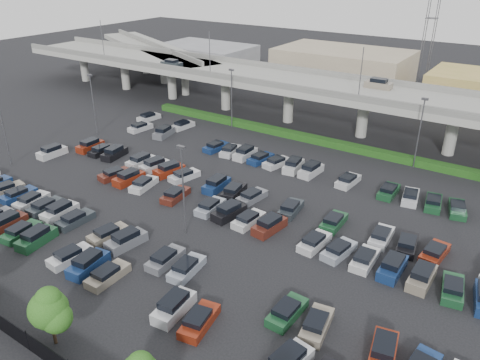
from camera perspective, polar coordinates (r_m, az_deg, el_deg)
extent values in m
plane|color=black|center=(57.88, -1.54, -2.90)|extent=(280.00, 280.00, 0.00)
cube|color=gray|center=(81.66, 11.71, 10.68)|extent=(150.00, 13.00, 1.10)
cube|color=#5E5D59|center=(75.82, 9.89, 10.51)|extent=(150.00, 0.50, 1.00)
cube|color=#5E5D59|center=(87.07, 13.43, 12.15)|extent=(150.00, 0.50, 1.00)
cylinder|color=gray|center=(122.13, -18.46, 12.94)|extent=(1.80, 1.80, 6.70)
cube|color=#5E5D59|center=(121.54, -18.67, 14.38)|extent=(2.60, 9.75, 0.50)
cylinder|color=gray|center=(111.64, -13.83, 12.39)|extent=(1.80, 1.80, 6.70)
cube|color=#5E5D59|center=(110.99, -14.00, 13.97)|extent=(2.60, 9.75, 0.50)
cylinder|color=gray|center=(101.99, -8.31, 11.64)|extent=(1.80, 1.80, 6.70)
cube|color=#5E5D59|center=(101.28, -8.42, 13.36)|extent=(2.60, 9.75, 0.50)
cylinder|color=gray|center=(93.45, -1.76, 10.60)|extent=(1.80, 1.80, 6.70)
cube|color=#5E5D59|center=(92.68, -1.78, 12.48)|extent=(2.60, 9.75, 0.50)
cylinder|color=gray|center=(86.35, 5.93, 9.19)|extent=(1.80, 1.80, 6.70)
cube|color=#5E5D59|center=(85.52, 6.03, 11.22)|extent=(2.60, 9.75, 0.50)
cylinder|color=gray|center=(81.07, 14.72, 7.38)|extent=(1.80, 1.80, 6.70)
cube|color=#5E5D59|center=(80.18, 14.98, 9.51)|extent=(2.60, 9.75, 0.50)
cylinder|color=gray|center=(77.97, 24.38, 5.17)|extent=(1.80, 1.80, 6.70)
cube|color=#5E5D59|center=(77.04, 24.81, 7.35)|extent=(2.60, 9.75, 0.50)
cube|color=#293035|center=(96.79, -8.33, 13.83)|extent=(4.40, 1.82, 0.82)
cube|color=black|center=(96.66, -8.36, 14.20)|extent=(2.30, 1.60, 0.50)
cube|color=gray|center=(82.19, 16.52, 11.03)|extent=(4.40, 1.82, 1.05)
cube|color=black|center=(82.00, 16.59, 11.59)|extent=(2.60, 1.60, 0.65)
cylinder|color=#4C4C51|center=(105.38, -16.42, 16.05)|extent=(0.14, 0.14, 8.00)
cylinder|color=#4C4C51|center=(86.21, -3.71, 15.03)|extent=(0.14, 0.14, 8.00)
cylinder|color=#4C4C51|center=(72.98, 14.51, 12.33)|extent=(0.14, 0.14, 8.00)
cube|color=gray|center=(119.10, -10.42, 15.43)|extent=(50.93, 30.13, 1.10)
cube|color=#5E5D59|center=(118.92, -10.46, 15.92)|extent=(47.34, 22.43, 1.00)
cylinder|color=gray|center=(137.42, -13.31, 14.85)|extent=(1.60, 1.60, 6.70)
cylinder|color=gray|center=(126.26, -11.48, 14.10)|extent=(1.60, 1.60, 6.70)
cylinder|color=gray|center=(115.27, -9.32, 13.19)|extent=(1.60, 1.60, 6.70)
cylinder|color=gray|center=(104.51, -6.73, 12.07)|extent=(1.60, 1.60, 6.70)
cube|color=#173B11|center=(77.53, 9.22, 4.86)|extent=(66.00, 1.60, 1.10)
cube|color=black|center=(42.10, -25.21, -16.86)|extent=(70.00, 0.06, 1.80)
cylinder|color=black|center=(41.34, -24.45, -17.41)|extent=(0.10, 0.10, 2.00)
cylinder|color=#332316|center=(41.22, -21.74, -16.98)|extent=(0.26, 0.26, 1.97)
sphere|color=#215215|center=(39.70, -22.31, -14.40)|extent=(3.07, 3.07, 3.07)
sphere|color=#215215|center=(39.59, -21.44, -15.38)|extent=(2.41, 2.41, 2.41)
sphere|color=#215215|center=(40.29, -22.84, -14.44)|extent=(2.41, 2.41, 2.41)
sphere|color=#215215|center=(39.19, -22.35, -13.35)|extent=(2.08, 2.08, 2.08)
cube|color=#521F16|center=(58.78, -26.56, -4.84)|extent=(2.03, 4.48, 1.05)
cube|color=black|center=(58.40, -26.72, -4.14)|extent=(1.72, 2.67, 0.65)
cube|color=#194827|center=(56.66, -25.09, -5.80)|extent=(2.36, 4.59, 0.82)
cube|color=black|center=(56.28, -25.38, -5.33)|extent=(1.88, 2.48, 0.50)
cube|color=#194827|center=(54.49, -23.54, -6.62)|extent=(2.42, 4.61, 1.05)
cube|color=black|center=(54.09, -23.69, -5.89)|extent=(1.95, 2.80, 0.65)
cube|color=silver|center=(50.51, -19.98, -8.79)|extent=(2.22, 4.55, 0.82)
cube|color=black|center=(50.08, -20.27, -8.29)|extent=(1.81, 2.44, 0.50)
cube|color=navy|center=(48.53, -17.99, -9.83)|extent=(2.35, 4.59, 1.05)
cube|color=black|center=(48.08, -18.13, -9.03)|extent=(1.91, 2.78, 0.65)
cube|color=gray|center=(46.77, -15.79, -11.16)|extent=(1.93, 4.45, 0.82)
cube|color=black|center=(46.30, -16.07, -10.65)|extent=(1.66, 2.34, 0.50)
cube|color=silver|center=(41.81, -8.03, -15.17)|extent=(2.23, 4.55, 1.05)
cube|color=black|center=(41.28, -8.10, -14.31)|extent=(1.84, 2.74, 0.65)
cube|color=maroon|center=(40.50, -4.97, -16.81)|extent=(2.57, 4.65, 0.82)
cube|color=black|center=(39.97, -5.18, -16.30)|extent=(1.98, 2.55, 0.50)
cube|color=black|center=(36.59, 5.85, -20.59)|extent=(2.00, 2.82, 0.65)
cube|color=gray|center=(67.49, -26.63, -1.07)|extent=(2.53, 4.64, 0.82)
cube|color=black|center=(67.16, -26.88, -0.65)|extent=(1.96, 2.53, 0.50)
cube|color=navy|center=(65.26, -25.39, -1.69)|extent=(1.91, 4.44, 0.82)
cube|color=black|center=(64.92, -25.63, -1.26)|extent=(1.65, 2.33, 0.50)
cube|color=silver|center=(63.08, -24.05, -2.35)|extent=(2.38, 4.60, 0.82)
cube|color=black|center=(62.72, -24.30, -1.91)|extent=(1.89, 2.49, 0.50)
cube|color=#293035|center=(60.94, -22.62, -3.06)|extent=(2.03, 4.48, 0.82)
cube|color=black|center=(60.57, -22.87, -2.61)|extent=(1.71, 2.37, 0.50)
cube|color=silver|center=(58.80, -21.09, -3.72)|extent=(2.10, 4.51, 1.05)
cube|color=black|center=(58.43, -21.22, -3.02)|extent=(1.77, 2.70, 0.65)
cube|color=#293035|center=(56.82, -19.42, -4.63)|extent=(1.86, 4.42, 0.82)
cube|color=black|center=(56.42, -19.67, -4.16)|extent=(1.62, 2.31, 0.50)
cube|color=gray|center=(52.95, -15.73, -6.42)|extent=(2.46, 4.62, 0.82)
cube|color=black|center=(52.53, -15.97, -5.92)|extent=(1.93, 2.51, 0.50)
cube|color=slate|center=(51.07, -13.68, -7.29)|extent=(2.39, 4.60, 1.05)
cube|color=black|center=(50.64, -13.78, -6.51)|extent=(1.93, 2.79, 0.65)
cube|color=slate|center=(47.76, -9.06, -9.54)|extent=(2.04, 4.49, 0.82)
cube|color=black|center=(47.28, -9.28, -9.03)|extent=(1.72, 2.38, 0.50)
cube|color=#8A919E|center=(46.22, -6.49, -10.70)|extent=(2.30, 4.58, 0.82)
cube|color=black|center=(45.73, -6.69, -10.18)|extent=(1.85, 2.46, 0.50)
cube|color=#194827|center=(41.36, 5.76, -15.77)|extent=(1.96, 4.46, 0.82)
cube|color=black|center=(40.81, 5.66, -15.27)|extent=(1.67, 2.35, 0.50)
cube|color=gray|center=(40.53, 9.33, -17.09)|extent=(2.46, 4.62, 0.82)
cube|color=black|center=(39.97, 9.27, -16.59)|extent=(1.93, 2.51, 0.50)
cube|color=maroon|center=(39.30, 17.03, -19.53)|extent=(2.61, 4.66, 1.05)
cube|color=black|center=(38.73, 17.19, -18.66)|extent=(2.06, 2.85, 0.65)
cube|color=silver|center=(76.93, -21.93, 3.09)|extent=(1.92, 4.44, 1.05)
cube|color=black|center=(76.64, -22.03, 3.65)|extent=(1.66, 2.63, 0.65)
cube|color=#521F16|center=(66.68, -15.01, 0.61)|extent=(2.65, 4.67, 0.82)
cube|color=black|center=(66.31, -15.20, 1.04)|extent=(2.02, 2.57, 0.50)
cube|color=maroon|center=(64.73, -13.39, 0.13)|extent=(2.09, 4.51, 1.05)
cube|color=black|center=(64.39, -13.46, 0.79)|extent=(1.76, 2.70, 0.65)
cube|color=silver|center=(62.94, -11.64, -0.57)|extent=(2.52, 4.64, 0.82)
cube|color=black|center=(62.55, -11.82, -0.11)|extent=(1.96, 2.53, 0.50)
cube|color=#521F16|center=(59.47, -7.87, -1.88)|extent=(2.36, 4.60, 0.82)
cube|color=black|center=(59.05, -8.03, -1.41)|extent=(1.88, 2.48, 0.50)
cube|color=#8A919E|center=(56.33, -3.64, -3.34)|extent=(2.07, 4.50, 0.82)
cube|color=black|center=(55.89, -3.78, -2.86)|extent=(1.73, 2.39, 0.50)
cube|color=black|center=(54.84, -1.35, -4.02)|extent=(2.45, 4.62, 1.05)
cube|color=black|center=(54.43, -1.36, -3.27)|extent=(1.97, 2.81, 0.65)
cube|color=silver|center=(53.56, 1.07, -4.94)|extent=(2.15, 4.53, 0.82)
cube|color=black|center=(53.10, 0.96, -4.45)|extent=(1.77, 2.42, 0.50)
cube|color=#521F16|center=(52.29, 3.61, -5.68)|extent=(2.38, 4.60, 1.05)
cube|color=black|center=(51.86, 3.64, -4.91)|extent=(1.93, 2.79, 0.65)
cube|color=silver|center=(50.27, 9.06, -7.56)|extent=(2.17, 4.53, 0.82)
cube|color=black|center=(49.78, 9.01, -7.06)|extent=(1.78, 2.42, 0.50)
cube|color=#8A919E|center=(49.43, 11.96, -8.46)|extent=(2.47, 4.63, 0.82)
cube|color=black|center=(48.93, 11.93, -7.97)|extent=(1.93, 2.52, 0.50)
cube|color=silver|center=(48.73, 14.96, -9.38)|extent=(1.95, 4.45, 0.82)
cube|color=black|center=(48.22, 14.96, -8.88)|extent=(1.67, 2.35, 0.50)
cube|color=navy|center=(48.12, 18.08, -10.18)|extent=(1.85, 4.41, 1.05)
cube|color=black|center=(47.66, 18.21, -9.38)|extent=(1.62, 2.61, 0.65)
cube|color=gray|center=(47.72, 21.26, -11.08)|extent=(1.88, 4.42, 1.05)
cube|color=black|center=(47.25, 21.42, -10.28)|extent=(1.64, 2.62, 0.65)
cube|color=#194827|center=(47.54, 24.48, -12.07)|extent=(2.55, 4.65, 0.82)
cube|color=black|center=(47.02, 24.57, -11.58)|extent=(1.97, 2.54, 0.50)
cube|color=maroon|center=(77.49, -17.79, 3.90)|extent=(2.00, 4.47, 1.05)
cube|color=black|center=(77.21, -17.87, 4.47)|extent=(1.71, 2.66, 0.65)
cube|color=black|center=(75.50, -16.44, 3.42)|extent=(1.91, 4.44, 0.82)
cube|color=black|center=(75.16, -16.62, 3.82)|extent=(1.65, 2.33, 0.50)
cube|color=black|center=(73.48, -15.05, 3.08)|extent=(2.48, 4.63, 1.05)
cube|color=black|center=(73.18, -15.12, 3.67)|extent=(1.99, 2.82, 0.65)
cube|color=silver|center=(69.66, -12.01, 2.15)|extent=(1.94, 4.45, 1.05)
cube|color=black|center=(69.35, -12.07, 2.77)|extent=(1.67, 2.64, 0.65)
cube|color=silver|center=(67.85, -10.36, 1.65)|extent=(2.56, 4.65, 1.05)
cube|color=black|center=(67.52, -10.42, 2.28)|extent=(2.03, 2.84, 0.65)
cube|color=maroon|center=(66.09, -8.63, 1.11)|extent=(2.72, 4.69, 1.05)
cube|color=black|center=(65.76, -8.68, 1.76)|extent=(2.12, 2.88, 0.65)
cube|color=silver|center=(64.46, -6.80, 0.46)|extent=(2.68, 4.68, 0.82)
cube|color=black|center=(64.06, -6.94, 0.91)|extent=(2.04, 2.58, 0.50)
cube|color=navy|center=(61.27, -2.87, -0.67)|extent=(2.07, 4.50, 1.05)
cube|color=black|center=(60.91, -2.89, 0.02)|extent=(1.75, 2.69, 0.65)
cube|color=black|center=(59.88, -0.75, -1.42)|extent=(2.52, 4.64, 0.82)
cube|color=black|center=(59.45, -0.86, -0.95)|extent=(1.96, 2.53, 0.50)
cube|color=slate|center=(58.53, 1.47, -2.10)|extent=(2.33, 4.58, 0.82)
cube|color=black|center=(58.09, 1.37, -1.63)|extent=(1.86, 2.47, 0.50)
cube|color=#293035|center=(56.15, 6.21, -3.55)|extent=(2.33, 4.59, 0.82)
cube|color=black|center=(55.69, 6.15, -3.07)|extent=(1.86, 2.47, 0.50)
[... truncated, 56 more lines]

